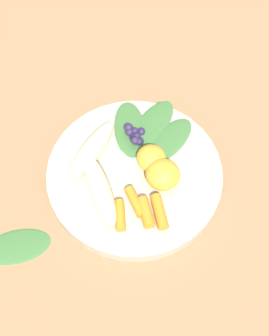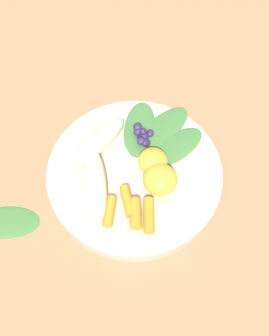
# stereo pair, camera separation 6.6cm
# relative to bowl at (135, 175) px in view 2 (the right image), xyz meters

# --- Properties ---
(ground_plane) EXTENTS (2.40, 2.40, 0.00)m
(ground_plane) POSITION_rel_bowl_xyz_m (0.00, 0.00, -0.01)
(ground_plane) COLOR #99704C
(bowl) EXTENTS (0.28, 0.28, 0.02)m
(bowl) POSITION_rel_bowl_xyz_m (0.00, 0.00, 0.00)
(bowl) COLOR #B2AD9E
(bowl) RESTS_ON ground_plane
(banana_peeled_left) EXTENTS (0.09, 0.12, 0.03)m
(banana_peeled_left) POSITION_rel_bowl_xyz_m (0.04, 0.05, 0.03)
(banana_peeled_left) COLOR beige
(banana_peeled_left) RESTS_ON bowl
(banana_peeled_right) EXTENTS (0.08, 0.13, 0.03)m
(banana_peeled_right) POSITION_rel_bowl_xyz_m (0.07, -0.02, 0.03)
(banana_peeled_right) COLOR beige
(banana_peeled_right) RESTS_ON bowl
(orange_segment_near) EXTENTS (0.05, 0.05, 0.03)m
(orange_segment_near) POSITION_rel_bowl_xyz_m (-0.02, -0.02, 0.03)
(orange_segment_near) COLOR #F4A833
(orange_segment_near) RESTS_ON bowl
(orange_segment_far) EXTENTS (0.05, 0.05, 0.04)m
(orange_segment_far) POSITION_rel_bowl_xyz_m (-0.04, 0.01, 0.03)
(orange_segment_far) COLOR #F4A833
(orange_segment_far) RESTS_ON bowl
(carrot_front) EXTENTS (0.03, 0.05, 0.01)m
(carrot_front) POSITION_rel_bowl_xyz_m (0.01, 0.08, 0.02)
(carrot_front) COLOR orange
(carrot_front) RESTS_ON bowl
(carrot_mid_left) EXTENTS (0.04, 0.05, 0.02)m
(carrot_mid_left) POSITION_rel_bowl_xyz_m (-0.01, 0.06, 0.02)
(carrot_mid_left) COLOR orange
(carrot_mid_left) RESTS_ON bowl
(carrot_mid_right) EXTENTS (0.03, 0.05, 0.02)m
(carrot_mid_right) POSITION_rel_bowl_xyz_m (-0.03, 0.07, 0.02)
(carrot_mid_right) COLOR orange
(carrot_mid_right) RESTS_ON bowl
(carrot_rear) EXTENTS (0.03, 0.06, 0.02)m
(carrot_rear) POSITION_rel_bowl_xyz_m (-0.05, 0.07, 0.02)
(carrot_rear) COLOR orange
(carrot_rear) RESTS_ON bowl
(blueberry_pile) EXTENTS (0.04, 0.04, 0.03)m
(blueberry_pile) POSITION_rel_bowl_xyz_m (0.01, -0.06, 0.02)
(blueberry_pile) COLOR #2D234C
(blueberry_pile) RESTS_ON bowl
(coconut_shred_patch) EXTENTS (0.04, 0.04, 0.00)m
(coconut_shred_patch) POSITION_rel_bowl_xyz_m (0.01, -0.03, 0.01)
(coconut_shred_patch) COLOR white
(coconut_shred_patch) RESTS_ON bowl
(kale_leaf_left) EXTENTS (0.09, 0.11, 0.00)m
(kale_leaf_left) POSITION_rel_bowl_xyz_m (-0.05, -0.06, 0.01)
(kale_leaf_left) COLOR #3D7038
(kale_leaf_left) RESTS_ON bowl
(kale_leaf_right) EXTENTS (0.09, 0.13, 0.00)m
(kale_leaf_right) POSITION_rel_bowl_xyz_m (-0.01, -0.09, 0.01)
(kale_leaf_right) COLOR #3D7038
(kale_leaf_right) RESTS_ON bowl
(kale_leaf_rear) EXTENTS (0.08, 0.12, 0.00)m
(kale_leaf_rear) POSITION_rel_bowl_xyz_m (0.02, -0.07, 0.01)
(kale_leaf_rear) COLOR #3D7038
(kale_leaf_rear) RESTS_ON bowl
(kale_leaf_stray) EXTENTS (0.11, 0.09, 0.01)m
(kale_leaf_stray) POSITION_rel_bowl_xyz_m (0.16, 0.14, -0.01)
(kale_leaf_stray) COLOR #3D7038
(kale_leaf_stray) RESTS_ON ground_plane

